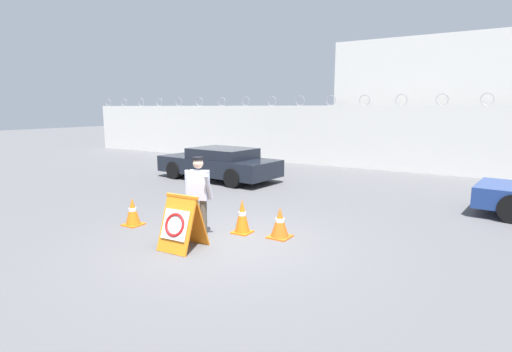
{
  "coord_description": "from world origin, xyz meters",
  "views": [
    {
      "loc": [
        4.5,
        -6.15,
        2.66
      ],
      "look_at": [
        0.25,
        0.68,
        1.27
      ],
      "focal_mm": 28.0,
      "sensor_mm": 36.0,
      "label": 1
    }
  ],
  "objects": [
    {
      "name": "security_guard",
      "position": [
        -0.74,
        0.04,
        0.92
      ],
      "size": [
        0.65,
        0.35,
        1.67
      ],
      "rotation": [
        0.0,
        0.0,
        0.31
      ],
      "color": "#514C42",
      "rests_on": "ground_plane"
    },
    {
      "name": "building_block",
      "position": [
        1.16,
        15.14,
        2.82
      ],
      "size": [
        7.47,
        5.78,
        5.64
      ],
      "color": "silver",
      "rests_on": "ground_plane"
    },
    {
      "name": "traffic_cone_mid",
      "position": [
        -2.55,
        -0.16,
        0.32
      ],
      "size": [
        0.4,
        0.4,
        0.64
      ],
      "color": "orange",
      "rests_on": "ground_plane"
    },
    {
      "name": "barricade_sign",
      "position": [
        -0.55,
        -0.73,
        0.52
      ],
      "size": [
        0.73,
        0.79,
        1.04
      ],
      "rotation": [
        0.0,
        0.0,
        0.04
      ],
      "color": "orange",
      "rests_on": "ground_plane"
    },
    {
      "name": "perimeter_wall",
      "position": [
        -0.0,
        11.15,
        1.38
      ],
      "size": [
        36.0,
        0.3,
        3.19
      ],
      "color": "silver",
      "rests_on": "ground_plane"
    },
    {
      "name": "traffic_cone_near",
      "position": [
        0.72,
        0.84,
        0.32
      ],
      "size": [
        0.44,
        0.44,
        0.64
      ],
      "color": "orange",
      "rests_on": "ground_plane"
    },
    {
      "name": "ground_plane",
      "position": [
        0.0,
        0.0,
        0.0
      ],
      "size": [
        90.0,
        90.0,
        0.0
      ],
      "primitive_type": "plane",
      "color": "#5B5B5E"
    },
    {
      "name": "traffic_cone_far",
      "position": [
        -0.11,
        0.69,
        0.37
      ],
      "size": [
        0.38,
        0.38,
        0.74
      ],
      "color": "orange",
      "rests_on": "ground_plane"
    },
    {
      "name": "parked_car_front_coupe",
      "position": [
        -4.39,
        5.53,
        0.61
      ],
      "size": [
        4.78,
        2.25,
        1.19
      ],
      "rotation": [
        0.0,
        0.0,
        3.06
      ],
      "color": "black",
      "rests_on": "ground_plane"
    }
  ]
}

